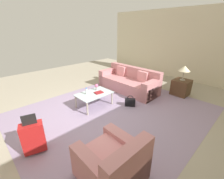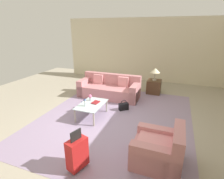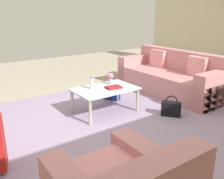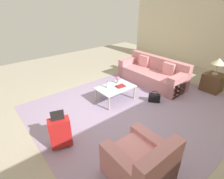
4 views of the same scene
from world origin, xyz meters
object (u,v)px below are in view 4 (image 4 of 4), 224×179
object	(u,v)px
coffee_table_book	(121,86)
suitcase_red	(60,132)
coffee_table	(115,88)
side_table	(213,82)
handbag_navy	(117,86)
armchair	(142,164)
couch	(153,74)
table_lamp	(219,62)
water_bottle	(108,85)
flower_vase	(118,79)
handbag_black	(154,98)

from	to	relation	value
coffee_table_book	suitcase_red	size ratio (longest dim) A/B	0.30
coffee_table	side_table	size ratio (longest dim) A/B	1.89
handbag_navy	armchair	bearing A→B (deg)	56.11
couch	side_table	world-z (taller)	couch
armchair	table_lamp	distance (m)	4.21
couch	coffee_table_book	bearing A→B (deg)	6.13
armchair	suitcase_red	size ratio (longest dim) A/B	1.12
armchair	coffee_table_book	world-z (taller)	armchair
water_bottle	suitcase_red	size ratio (longest dim) A/B	0.24
water_bottle	suitcase_red	distance (m)	1.98
flower_vase	couch	bearing A→B (deg)	178.18
coffee_table_book	suitcase_red	world-z (taller)	suitcase_red
couch	table_lamp	xyz separation A→B (m)	(-1.00, 1.60, 0.66)
coffee_table	table_lamp	world-z (taller)	table_lamp
coffee_table_book	handbag_navy	world-z (taller)	coffee_table_book
flower_vase	water_bottle	bearing A→B (deg)	6.79
armchair	water_bottle	bearing A→B (deg)	-115.89
coffee_table_book	table_lamp	size ratio (longest dim) A/B	0.49
couch	side_table	distance (m)	1.89
handbag_black	armchair	bearing A→B (deg)	33.50
suitcase_red	handbag_navy	size ratio (longest dim) A/B	2.37
coffee_table	coffee_table_book	size ratio (longest dim) A/B	4.15
water_bottle	handbag_navy	world-z (taller)	water_bottle
handbag_black	suitcase_red	bearing A→B (deg)	-1.72
armchair	coffee_table	world-z (taller)	armchair
table_lamp	handbag_black	size ratio (longest dim) A/B	1.44
coffee_table	side_table	distance (m)	3.18
coffee_table	handbag_black	distance (m)	1.14
water_bottle	couch	bearing A→B (deg)	180.00
flower_vase	side_table	xyz separation A→B (m)	(-2.58, 1.65, -0.27)
coffee_table	water_bottle	xyz separation A→B (m)	(0.20, -0.10, 0.15)
handbag_black	side_table	bearing A→B (deg)	160.38
couch	armchair	bearing A→B (deg)	36.22
couch	table_lamp	size ratio (longest dim) A/B	4.57
flower_vase	handbag_navy	distance (m)	0.56
handbag_black	handbag_navy	bearing A→B (deg)	-74.62
water_bottle	flower_vase	size ratio (longest dim) A/B	1.00
table_lamp	flower_vase	bearing A→B (deg)	-32.60
side_table	handbag_navy	size ratio (longest dim) A/B	1.56
side_table	handbag_navy	bearing A→B (deg)	-39.63
flower_vase	coffee_table	bearing A→B (deg)	34.29
table_lamp	suitcase_red	size ratio (longest dim) A/B	0.61
water_bottle	side_table	size ratio (longest dim) A/B	0.37
armchair	handbag_navy	size ratio (longest dim) A/B	2.65
couch	coffee_table_book	world-z (taller)	couch
coffee_table_book	handbag_black	size ratio (longest dim) A/B	0.71
water_bottle	side_table	world-z (taller)	water_bottle
handbag_black	couch	bearing A→B (deg)	-138.66
suitcase_red	handbag_black	bearing A→B (deg)	178.28
coffee_table	handbag_black	bearing A→B (deg)	135.26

